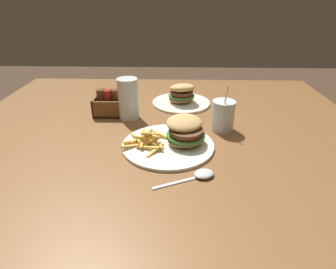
% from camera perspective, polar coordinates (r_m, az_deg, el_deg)
% --- Properties ---
extents(ground_plane, '(8.00, 8.00, 0.00)m').
position_cam_1_polar(ground_plane, '(1.57, -0.80, -24.07)').
color(ground_plane, '#473323').
extents(dining_table, '(1.59, 1.31, 0.75)m').
position_cam_1_polar(dining_table, '(1.12, -1.03, -1.70)').
color(dining_table, brown).
rests_on(dining_table, ground_plane).
extents(meal_plate_near, '(0.31, 0.31, 0.11)m').
position_cam_1_polar(meal_plate_near, '(0.95, 1.56, -0.67)').
color(meal_plate_near, silver).
rests_on(meal_plate_near, dining_table).
extents(beer_glass, '(0.08, 0.08, 0.17)m').
position_cam_1_polar(beer_glass, '(1.15, -8.06, 6.90)').
color(beer_glass, silver).
rests_on(beer_glass, dining_table).
extents(juice_glass, '(0.09, 0.09, 0.18)m').
position_cam_1_polar(juice_glass, '(1.07, 11.06, 3.52)').
color(juice_glass, silver).
rests_on(juice_glass, dining_table).
extents(spoon, '(0.18, 0.10, 0.02)m').
position_cam_1_polar(spoon, '(0.81, 6.85, -8.07)').
color(spoon, silver).
rests_on(spoon, dining_table).
extents(meal_plate_far, '(0.27, 0.27, 0.11)m').
position_cam_1_polar(meal_plate_far, '(1.31, 2.76, 7.60)').
color(meal_plate_far, silver).
rests_on(meal_plate_far, dining_table).
extents(condiment_caddy, '(0.12, 0.09, 0.11)m').
position_cam_1_polar(condiment_caddy, '(1.21, -11.95, 5.89)').
color(condiment_caddy, brown).
rests_on(condiment_caddy, dining_table).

